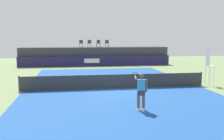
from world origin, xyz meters
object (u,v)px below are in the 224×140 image
Objects in this scene: tennis_ball at (73,76)px; net_post_far at (201,79)px; spectator_chair_center at (98,43)px; net_post_near at (19,84)px; spectator_chair_far_left at (81,43)px; spectator_chair_right at (107,43)px; tennis_player at (141,90)px; umpire_chair at (209,63)px; spectator_chair_left at (89,43)px.

net_post_far is at bearing -32.80° from tennis_ball.
net_post_near is at bearing -113.69° from spectator_chair_center.
net_post_far is at bearing -62.55° from spectator_chair_far_left.
spectator_chair_right is at bearing 3.95° from spectator_chair_far_left.
net_post_near is at bearing -116.77° from spectator_chair_right.
net_post_far reaches higher than tennis_ball.
spectator_chair_center is 0.50× the size of tennis_player.
net_post_near is (-7.76, -15.38, -2.19)m from spectator_chair_right.
umpire_chair is 40.59× the size of tennis_ball.
tennis_player is at bearing -140.46° from umpire_chair.
net_post_far is at bearing -65.58° from spectator_chair_left.
spectator_chair_right reaches higher than tennis_ball.
tennis_player is (2.01, -20.44, -1.73)m from spectator_chair_far_left.
tennis_ball is (-2.11, -9.32, -2.66)m from spectator_chair_left.
spectator_chair_far_left is 1.00× the size of spectator_chair_center.
net_post_far is 10.68m from tennis_ball.
tennis_ball is at bearing -96.64° from spectator_chair_far_left.
umpire_chair is 1.56× the size of tennis_player.
spectator_chair_center is 16.46m from umpire_chair.
spectator_chair_center is 0.89× the size of net_post_near.
umpire_chair is 11.22m from tennis_ball.
net_post_near is (-5.55, -15.10, -2.19)m from spectator_chair_left.
tennis_ball is (-8.97, 5.78, -0.46)m from net_post_far.
tennis_player is (-5.86, -5.28, 0.46)m from net_post_far.
spectator_chair_center is 1.12m from spectator_chair_right.
spectator_chair_left is at bearing -175.89° from spectator_chair_center.
tennis_player is at bearing -87.22° from spectator_chair_left.
spectator_chair_center is at bearing 66.31° from net_post_near.
spectator_chair_left is 0.89× the size of net_post_far.
umpire_chair is at bearing -67.58° from spectator_chair_center.
spectator_chair_center reaches higher than umpire_chair.
umpire_chair is 8.31m from tennis_player.
tennis_ball is (-3.10, 11.06, -0.92)m from tennis_player.
net_post_far is (4.64, -15.38, -2.19)m from spectator_chair_right.
net_post_near is at bearing -110.18° from spectator_chair_left.
tennis_player is (-6.39, -5.28, -0.63)m from umpire_chair.
spectator_chair_center reaches higher than net_post_near.
spectator_chair_left is 0.89× the size of net_post_near.
spectator_chair_far_left is at bearing 118.98° from umpire_chair.
spectator_chair_center is 10.28m from tennis_ball.
tennis_player is (-0.12, -20.46, -1.73)m from spectator_chair_center.
umpire_chair is (7.38, -15.11, -1.11)m from spectator_chair_left.
net_post_far is at bearing -69.28° from spectator_chair_center.
umpire_chair is (5.17, -15.39, -1.11)m from spectator_chair_right.
tennis_ball is at bearing -114.25° from spectator_chair_right.
net_post_near is 6.74m from tennis_ball.
tennis_player is 11.53m from tennis_ball.
spectator_chair_left reaches higher than tennis_player.
net_post_near is 1.00× the size of net_post_far.
spectator_chair_right is (1.10, 0.20, 0.00)m from spectator_chair_center.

